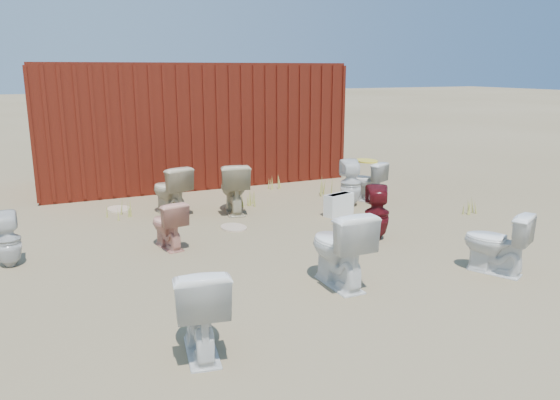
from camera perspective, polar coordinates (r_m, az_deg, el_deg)
name	(u,v)px	position (r m, az deg, el deg)	size (l,w,h in m)	color
ground	(299,251)	(7.06, 2.02, -5.39)	(100.00, 100.00, 0.00)	brown
shipping_container	(189,122)	(11.62, -9.53, 8.00)	(6.00, 2.40, 2.40)	#4F1B0D
toilet_front_a	(199,308)	(4.58, -8.44, -11.12)	(0.44, 0.77, 0.79)	white
toilet_front_pink	(168,224)	(7.26, -11.65, -2.51)	(0.36, 0.63, 0.64)	tan
toilet_front_c	(339,247)	(5.90, 6.19, -4.95)	(0.48, 0.84, 0.86)	white
toilet_front_maroon	(377,213)	(7.58, 10.10, -1.34)	(0.33, 0.34, 0.74)	#520E13
toilet_front_e	(496,242)	(6.70, 21.64, -4.15)	(0.41, 0.72, 0.73)	white
toilet_back_a	(8,240)	(7.20, -26.58, -3.74)	(0.30, 0.30, 0.66)	silver
toilet_back_beige_left	(170,190)	(8.88, -11.39, 1.00)	(0.45, 0.78, 0.80)	beige
toilet_back_beige_right	(234,188)	(8.86, -4.87, 1.27)	(0.46, 0.81, 0.83)	#C2B48E
toilet_back_yellowlid	(366,181)	(9.75, 8.95, 1.93)	(0.40, 0.69, 0.71)	silver
toilet_back_e	(351,183)	(9.36, 7.41, 1.76)	(0.36, 0.36, 0.79)	white
yellow_lid	(367,161)	(9.68, 9.03, 4.06)	(0.36, 0.45, 0.03)	yellow
loose_tank	(339,205)	(8.77, 6.16, -0.48)	(0.50, 0.20, 0.35)	white
loose_lid_near	(119,209)	(9.48, -16.45, -0.91)	(0.38, 0.49, 0.02)	beige
loose_lid_far	(234,227)	(8.08, -4.86, -2.88)	(0.36, 0.47, 0.02)	#C7AC90
weed_clump_a	(119,209)	(8.95, -16.44, -0.94)	(0.36, 0.36, 0.27)	#9C9B3E
weed_clump_b	(250,198)	(9.34, -3.19, 0.17)	(0.32, 0.32, 0.26)	#9C9B3E
weed_clump_c	(321,187)	(10.11, 4.35, 1.37)	(0.36, 0.36, 0.33)	#9C9B3E
weed_clump_d	(172,195)	(9.81, -11.23, 0.55)	(0.30, 0.30, 0.25)	#9C9B3E
weed_clump_e	(277,182)	(10.60, -0.37, 1.93)	(0.34, 0.34, 0.31)	#9C9B3E
weed_clump_f	(466,206)	(9.36, 18.87, -0.57)	(0.28, 0.28, 0.25)	#9C9B3E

